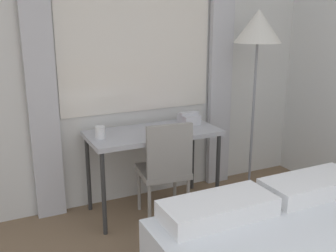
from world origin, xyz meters
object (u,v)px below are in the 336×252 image
Objects in this scene: desk at (153,138)px; book at (166,129)px; standing_lamp at (258,33)px; telephone at (189,119)px; desk_chair at (165,166)px; mug at (100,132)px.

book is (0.11, -0.04, 0.08)m from desk.
book is at bearing 178.84° from standing_lamp.
telephone is 0.31m from book.
standing_lamp reaches higher than desk_chair.
standing_lamp is at bearing -1.16° from book.
desk_chair is 1.47m from standing_lamp.
telephone reaches higher than book.
desk is 0.42m from telephone.
standing_lamp reaches higher than desk.
mug is at bearing 176.54° from book.
telephone is at bearing 22.07° from book.
desk_chair is at bearing -142.14° from telephone.
book is 0.58m from mug.
book is (-0.28, -0.11, -0.04)m from telephone.
standing_lamp is (1.01, 0.16, 1.06)m from desk_chair.
desk_chair reaches higher than mug.
standing_lamp is at bearing -2.06° from mug.
standing_lamp is (1.02, -0.06, 0.87)m from desk.
desk_chair reaches higher than telephone.
desk is at bearing 100.34° from desk_chair.
desk is 11.62× the size of mug.
telephone is 0.63× the size of book.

